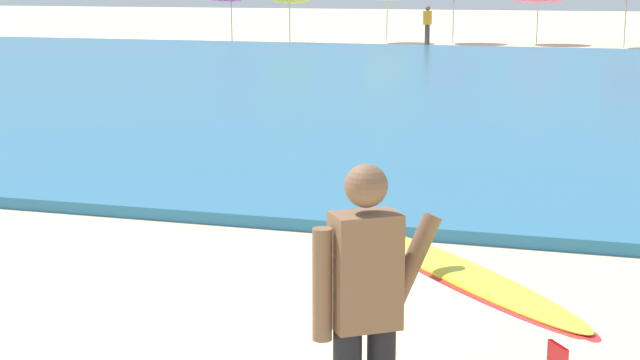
% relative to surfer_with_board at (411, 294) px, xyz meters
% --- Properties ---
extents(sea, '(120.00, 28.00, 0.14)m').
position_rel_surfer_with_board_xyz_m(sea, '(-3.15, 18.81, -0.96)').
color(sea, teal).
rests_on(sea, ground).
extents(surfer_with_board, '(1.74, 2.28, 1.73)m').
position_rel_surfer_with_board_xyz_m(surfer_with_board, '(0.00, 0.00, 0.00)').
color(surfer_with_board, black).
rests_on(surfer_with_board, ground).
extents(beachgoer_near_row_left, '(0.32, 0.20, 1.58)m').
position_rel_surfer_with_board_xyz_m(beachgoer_near_row_left, '(-6.45, 34.27, -0.19)').
color(beachgoer_near_row_left, '#383842').
rests_on(beachgoer_near_row_left, ground).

